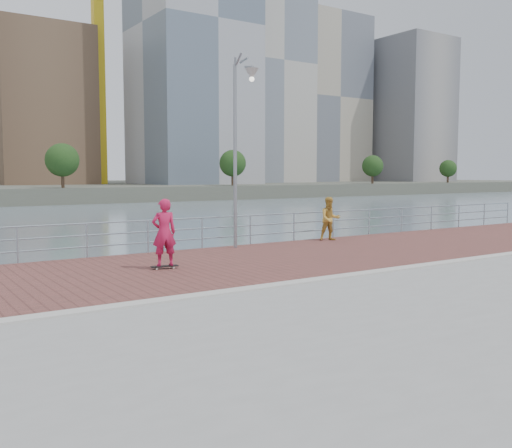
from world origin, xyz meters
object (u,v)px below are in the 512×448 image
guardrail (176,231)px  street_lamp (242,117)px  skateboarder (164,232)px  bystander (330,219)px

guardrail → street_lamp: 4.56m
guardrail → skateboarder: (-1.94, -3.33, 0.35)m
street_lamp → guardrail: bearing=155.2°
guardrail → skateboarder: size_ratio=20.92×
guardrail → bystander: bearing=-6.6°
guardrail → street_lamp: street_lamp is taller
street_lamp → skateboarder: size_ratio=3.48×
skateboarder → bystander: (8.30, 2.59, -0.16)m
skateboarder → bystander: 8.70m
street_lamp → bystander: bearing=3.2°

